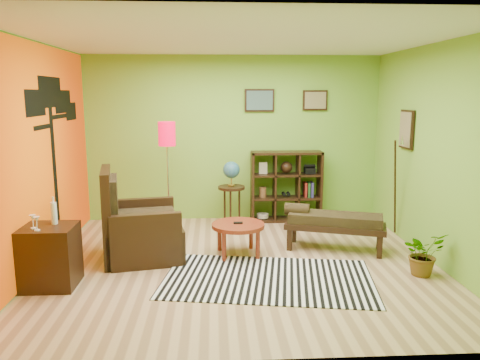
{
  "coord_description": "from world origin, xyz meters",
  "views": [
    {
      "loc": [
        -0.34,
        -5.75,
        2.16
      ],
      "look_at": [
        0.01,
        0.24,
        1.05
      ],
      "focal_mm": 35.0,
      "sensor_mm": 36.0,
      "label": 1
    }
  ],
  "objects": [
    {
      "name": "potted_plant",
      "position": [
        2.17,
        -0.52,
        0.21
      ],
      "size": [
        0.62,
        0.66,
        0.42
      ],
      "primitive_type": "imported",
      "rotation": [
        0.0,
        0.0,
        0.31
      ],
      "color": "#26661E",
      "rests_on": "ground"
    },
    {
      "name": "floor_lamp",
      "position": [
        -1.02,
        1.24,
        1.42
      ],
      "size": [
        0.26,
        0.26,
        1.75
      ],
      "color": "silver",
      "rests_on": "ground"
    },
    {
      "name": "zebra_rug",
      "position": [
        0.29,
        -0.55,
        0.01
      ],
      "size": [
        2.65,
        1.81,
        0.01
      ],
      "primitive_type": "cube",
      "rotation": [
        0.0,
        0.0,
        -0.16
      ],
      "color": "white",
      "rests_on": "ground"
    },
    {
      "name": "ground",
      "position": [
        0.0,
        0.0,
        0.0
      ],
      "size": [
        5.0,
        5.0,
        0.0
      ],
      "primitive_type": "plane",
      "color": "tan",
      "rests_on": "ground"
    },
    {
      "name": "bench",
      "position": [
        1.31,
        0.47,
        0.4
      ],
      "size": [
        1.45,
        0.9,
        0.63
      ],
      "color": "black",
      "rests_on": "ground"
    },
    {
      "name": "room_shell",
      "position": [
        -0.09,
        0.01,
        1.8
      ],
      "size": [
        5.04,
        4.54,
        2.82
      ],
      "color": "#78B237",
      "rests_on": "ground"
    },
    {
      "name": "globe_table",
      "position": [
        -0.05,
        1.79,
        0.81
      ],
      "size": [
        0.44,
        0.44,
        1.07
      ],
      "color": "black",
      "rests_on": "ground"
    },
    {
      "name": "armchair",
      "position": [
        -1.35,
        0.3,
        0.37
      ],
      "size": [
        1.17,
        1.16,
        1.21
      ],
      "color": "black",
      "rests_on": "ground"
    },
    {
      "name": "side_cabinet",
      "position": [
        -2.2,
        -0.6,
        0.35
      ],
      "size": [
        0.59,
        0.54,
        1.02
      ],
      "color": "black",
      "rests_on": "ground"
    },
    {
      "name": "coffee_table",
      "position": [
        -0.01,
        0.32,
        0.38
      ],
      "size": [
        0.71,
        0.71,
        0.46
      ],
      "color": "maroon",
      "rests_on": "ground"
    },
    {
      "name": "cube_shelf",
      "position": [
        0.91,
        2.03,
        0.6
      ],
      "size": [
        1.2,
        0.35,
        1.2
      ],
      "color": "black",
      "rests_on": "ground"
    }
  ]
}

